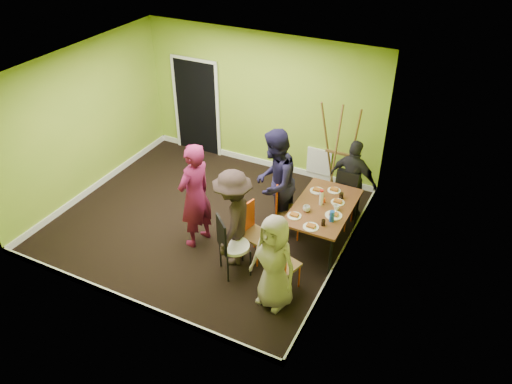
# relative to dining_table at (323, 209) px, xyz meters

# --- Properties ---
(ground) EXTENTS (5.00, 5.00, 0.00)m
(ground) POSITION_rel_dining_table_xyz_m (-2.05, -0.32, -0.70)
(ground) COLOR black
(ground) RESTS_ON ground
(room_walls) EXTENTS (5.04, 4.54, 2.82)m
(room_walls) POSITION_rel_dining_table_xyz_m (-2.07, -0.28, 0.29)
(room_walls) COLOR #84AC2C
(room_walls) RESTS_ON ground
(dining_table) EXTENTS (0.90, 1.50, 0.75)m
(dining_table) POSITION_rel_dining_table_xyz_m (0.00, 0.00, 0.00)
(dining_table) COLOR black
(dining_table) RESTS_ON ground
(chair_left_far) EXTENTS (0.53, 0.53, 1.00)m
(chair_left_far) POSITION_rel_dining_table_xyz_m (-0.67, -0.05, -0.13)
(chair_left_far) COLOR #E04B15
(chair_left_far) RESTS_ON ground
(chair_left_near) EXTENTS (0.48, 0.47, 0.96)m
(chair_left_near) POSITION_rel_dining_table_xyz_m (-0.90, -0.79, -0.16)
(chair_left_near) COLOR #E04B15
(chair_left_near) RESTS_ON ground
(chair_back_end) EXTENTS (0.42, 0.49, 0.96)m
(chair_back_end) POSITION_rel_dining_table_xyz_m (0.13, 0.80, -0.01)
(chair_back_end) COLOR #E04B15
(chair_back_end) RESTS_ON ground
(chair_front_end) EXTENTS (0.48, 0.49, 0.95)m
(chair_front_end) POSITION_rel_dining_table_xyz_m (-0.16, -1.33, -0.16)
(chair_front_end) COLOR #E04B15
(chair_front_end) RESTS_ON ground
(chair_bentwood) EXTENTS (0.57, 0.57, 1.04)m
(chair_bentwood) POSITION_rel_dining_table_xyz_m (-1.00, -1.30, -0.12)
(chair_bentwood) COLOR black
(chair_bentwood) RESTS_ON ground
(easel) EXTENTS (0.76, 0.71, 1.89)m
(easel) POSITION_rel_dining_table_xyz_m (-0.27, 1.51, 0.24)
(easel) COLOR brown
(easel) RESTS_ON ground
(plate_near_left) EXTENTS (0.24, 0.24, 0.01)m
(plate_near_left) POSITION_rel_dining_table_xyz_m (-0.25, 0.36, 0.06)
(plate_near_left) COLOR white
(plate_near_left) RESTS_ON dining_table
(plate_near_right) EXTENTS (0.22, 0.22, 0.01)m
(plate_near_right) POSITION_rel_dining_table_xyz_m (-0.31, -0.47, 0.06)
(plate_near_right) COLOR white
(plate_near_right) RESTS_ON dining_table
(plate_far_back) EXTENTS (0.22, 0.22, 0.01)m
(plate_far_back) POSITION_rel_dining_table_xyz_m (0.01, 0.50, 0.06)
(plate_far_back) COLOR white
(plate_far_back) RESTS_ON dining_table
(plate_far_front) EXTENTS (0.24, 0.24, 0.01)m
(plate_far_front) POSITION_rel_dining_table_xyz_m (0.02, -0.62, 0.06)
(plate_far_front) COLOR white
(plate_far_front) RESTS_ON dining_table
(plate_wall_back) EXTENTS (0.22, 0.22, 0.01)m
(plate_wall_back) POSITION_rel_dining_table_xyz_m (0.17, 0.19, 0.06)
(plate_wall_back) COLOR white
(plate_wall_back) RESTS_ON dining_table
(plate_wall_front) EXTENTS (0.27, 0.27, 0.01)m
(plate_wall_front) POSITION_rel_dining_table_xyz_m (0.23, -0.18, 0.06)
(plate_wall_front) COLOR white
(plate_wall_front) RESTS_ON dining_table
(thermos) EXTENTS (0.06, 0.06, 0.25)m
(thermos) POSITION_rel_dining_table_xyz_m (-0.06, 0.02, 0.18)
(thermos) COLOR white
(thermos) RESTS_ON dining_table
(blue_bottle) EXTENTS (0.08, 0.08, 0.18)m
(blue_bottle) POSITION_rel_dining_table_xyz_m (0.25, -0.33, 0.15)
(blue_bottle) COLOR #1849B8
(blue_bottle) RESTS_ON dining_table
(orange_bottle) EXTENTS (0.03, 0.03, 0.08)m
(orange_bottle) POSITION_rel_dining_table_xyz_m (-0.03, 0.11, 0.09)
(orange_bottle) COLOR #E04B15
(orange_bottle) RESTS_ON dining_table
(glass_mid) EXTENTS (0.06, 0.06, 0.10)m
(glass_mid) POSITION_rel_dining_table_xyz_m (-0.13, 0.24, 0.11)
(glass_mid) COLOR black
(glass_mid) RESTS_ON dining_table
(glass_back) EXTENTS (0.07, 0.07, 0.10)m
(glass_back) POSITION_rel_dining_table_xyz_m (0.18, 0.34, 0.10)
(glass_back) COLOR black
(glass_back) RESTS_ON dining_table
(glass_front) EXTENTS (0.06, 0.06, 0.10)m
(glass_front) POSITION_rel_dining_table_xyz_m (0.17, -0.49, 0.10)
(glass_front) COLOR black
(glass_front) RESTS_ON dining_table
(cup_a) EXTENTS (0.12, 0.12, 0.09)m
(cup_a) POSITION_rel_dining_table_xyz_m (-0.20, -0.25, 0.10)
(cup_a) COLOR white
(cup_a) RESTS_ON dining_table
(cup_b) EXTENTS (0.10, 0.10, 0.09)m
(cup_b) POSITION_rel_dining_table_xyz_m (0.22, -0.02, 0.10)
(cup_b) COLOR white
(cup_b) RESTS_ON dining_table
(person_standing) EXTENTS (0.57, 0.75, 1.84)m
(person_standing) POSITION_rel_dining_table_xyz_m (-1.87, -0.88, 0.22)
(person_standing) COLOR maroon
(person_standing) RESTS_ON ground
(person_left_far) EXTENTS (0.82, 1.00, 1.89)m
(person_left_far) POSITION_rel_dining_table_xyz_m (-0.87, -0.00, 0.25)
(person_left_far) COLOR black
(person_left_far) RESTS_ON ground
(person_left_near) EXTENTS (0.84, 1.18, 1.64)m
(person_left_near) POSITION_rel_dining_table_xyz_m (-1.09, -1.02, 0.13)
(person_left_near) COLOR black
(person_left_near) RESTS_ON ground
(person_back_end) EXTENTS (0.94, 0.54, 1.51)m
(person_back_end) POSITION_rel_dining_table_xyz_m (0.19, 0.95, 0.06)
(person_back_end) COLOR black
(person_back_end) RESTS_ON ground
(person_front_end) EXTENTS (0.82, 0.62, 1.50)m
(person_front_end) POSITION_rel_dining_table_xyz_m (-0.15, -1.58, 0.05)
(person_front_end) COLOR gray
(person_front_end) RESTS_ON ground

